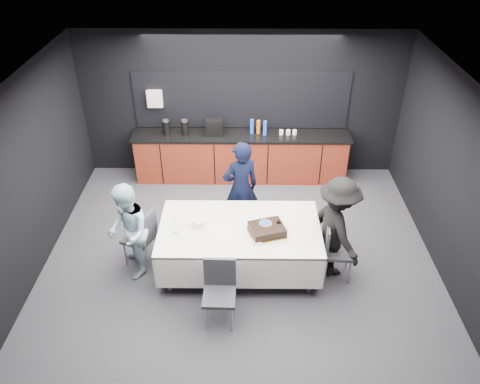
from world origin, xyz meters
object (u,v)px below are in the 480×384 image
Objects in this scene: champagne_flute at (175,224)px; chair_right at (334,247)px; chair_left at (143,235)px; person_center at (241,188)px; plate_stack at (199,222)px; chair_near at (220,287)px; cake_assembly at (267,229)px; person_left at (128,232)px; party_table at (240,235)px; person_right at (337,228)px.

chair_right is (2.26, 0.01, -0.40)m from champagne_flute.
person_center is (1.45, 0.82, 0.29)m from chair_left.
plate_stack is 0.22× the size of chair_near.
cake_assembly is 0.40× the size of person_left.
person_center reaches higher than person_left.
chair_near is (-0.25, -0.94, -0.11)m from party_table.
chair_left and chair_near have the same top height.
cake_assembly reaches higher than chair_left.
chair_left is 0.34m from person_left.
person_center is (-0.38, 1.07, -0.02)m from cake_assembly.
chair_near is (0.65, -0.81, -0.40)m from champagne_flute.
person_center reaches higher than chair_near.
chair_left reaches higher than party_table.
cake_assembly is 0.99m from plate_stack.
party_table is 1.60m from person_left.
cake_assembly is 0.65× the size of chair_left.
person_center is at bearing 109.72° from cake_assembly.
plate_stack is 0.92× the size of champagne_flute.
plate_stack is at bearing 34.44° from person_center.
plate_stack reaches higher than party_table.
plate_stack is at bearing 66.24° from person_right.
cake_assembly is at bearing 87.72° from person_center.
cake_assembly is 2.93× the size of plate_stack.
plate_stack is 1.09m from chair_near.
person_left is at bearing 69.69° from person_right.
champagne_flute is 0.14× the size of person_right.
cake_assembly is at bearing 71.89° from person_left.
chair_left and chair_right have the same top height.
party_table is at bearing 67.72° from person_center.
person_center reaches higher than party_table.
chair_right is at bearing -5.36° from party_table.
person_left reaches higher than plate_stack.
chair_near is (1.19, -1.06, 0.00)m from chair_left.
plate_stack is 1.97m from person_right.
chair_left is (-1.83, 0.24, -0.31)m from cake_assembly.
person_left is at bearing -172.04° from plate_stack.
person_center reaches higher than champagne_flute.
plate_stack is at bearing 29.81° from champagne_flute.
plate_stack is 0.22× the size of chair_left.
plate_stack is at bearing 175.63° from party_table.
chair_right is at bearing -5.07° from plate_stack.
party_table is 1.39m from person_right.
party_table is 0.62m from plate_stack.
party_table is 2.51× the size of chair_near.
chair_right and chair_near have the same top height.
cake_assembly is 1.13m from person_center.
person_center is (0.00, 0.94, 0.18)m from party_table.
cake_assembly is at bearing -179.99° from chair_right.
chair_right is 1.74m from person_center.
chair_right is at bearing 142.13° from person_right.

